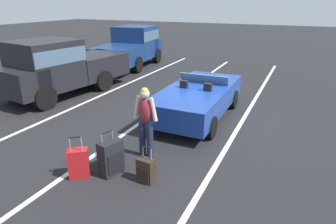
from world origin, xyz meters
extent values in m
plane|color=black|center=(0.00, 0.00, 0.00)|extent=(80.00, 80.00, 0.00)
cube|color=silver|center=(0.00, -1.36, 0.00)|extent=(18.00, 0.12, 0.01)
cube|color=silver|center=(0.00, 1.34, 0.00)|extent=(18.00, 0.12, 0.01)
cube|color=silver|center=(0.00, 4.04, 0.00)|extent=(18.00, 0.12, 0.01)
cube|color=navy|center=(0.00, 0.00, 0.62)|extent=(4.11, 1.78, 0.64)
cube|color=navy|center=(1.43, 0.01, 0.51)|extent=(1.32, 1.68, 0.38)
cube|color=slate|center=(0.51, 0.00, 1.09)|extent=(0.19, 1.55, 0.31)
cube|color=black|center=(-0.21, 0.37, 1.05)|extent=(0.16, 0.22, 0.22)
cube|color=black|center=(-0.20, -0.37, 1.05)|extent=(0.16, 0.22, 0.22)
cylinder|color=black|center=(1.27, 0.82, 0.30)|extent=(0.60, 0.22, 0.60)
cylinder|color=black|center=(1.28, -0.80, 0.30)|extent=(0.60, 0.22, 0.60)
cylinder|color=black|center=(-1.28, 0.80, 0.30)|extent=(0.60, 0.22, 0.60)
cylinder|color=black|center=(-1.27, -0.82, 0.30)|extent=(0.60, 0.22, 0.60)
cube|color=black|center=(-3.76, 0.52, 0.37)|extent=(0.54, 0.41, 0.74)
cube|color=black|center=(-3.80, 0.38, 0.31)|extent=(0.37, 0.13, 0.41)
cylinder|color=gray|center=(-3.61, 0.56, 0.83)|extent=(0.02, 0.02, 0.18)
cylinder|color=gray|center=(-3.87, 0.63, 0.83)|extent=(0.02, 0.02, 0.18)
cylinder|color=black|center=(-3.74, 0.59, 0.92)|extent=(0.26, 0.10, 0.03)
sphere|color=black|center=(-3.57, 0.57, 0.02)|extent=(0.04, 0.04, 0.04)
sphere|color=black|center=(-3.89, 0.67, 0.02)|extent=(0.04, 0.04, 0.04)
cube|color=red|center=(-4.15, 1.04, 0.31)|extent=(0.43, 0.46, 0.62)
cube|color=maroon|center=(-4.04, 1.12, 0.26)|extent=(0.20, 0.27, 0.34)
cylinder|color=gray|center=(-4.26, 1.09, 0.77)|extent=(0.03, 0.03, 0.30)
cylinder|color=gray|center=(-4.13, 0.91, 0.77)|extent=(0.03, 0.03, 0.30)
cylinder|color=black|center=(-4.20, 1.00, 0.92)|extent=(0.15, 0.20, 0.03)
sphere|color=black|center=(-4.30, 1.10, 0.02)|extent=(0.04, 0.04, 0.04)
sphere|color=black|center=(-4.14, 0.87, 0.02)|extent=(0.04, 0.04, 0.04)
cube|color=#2D2319|center=(-3.72, -0.27, 0.25)|extent=(0.24, 0.36, 0.50)
cube|color=black|center=(-3.83, -0.26, 0.21)|extent=(0.05, 0.27, 0.28)
cylinder|color=gray|center=(-3.67, -0.37, 0.62)|extent=(0.02, 0.02, 0.23)
cylinder|color=gray|center=(-3.65, -0.18, 0.62)|extent=(0.02, 0.02, 0.23)
cylinder|color=black|center=(-3.66, -0.27, 0.73)|extent=(0.05, 0.19, 0.03)
sphere|color=black|center=(-3.66, -0.40, 0.02)|extent=(0.04, 0.04, 0.04)
sphere|color=black|center=(-3.63, -0.16, 0.02)|extent=(0.04, 0.04, 0.04)
ellipsoid|color=black|center=(-3.17, 0.96, 0.15)|extent=(0.38, 0.67, 0.30)
torus|color=black|center=(-3.17, 0.96, 0.33)|extent=(0.42, 0.42, 0.02)
cylinder|color=#1E2338|center=(-2.83, 0.32, 0.41)|extent=(0.15, 0.15, 0.82)
cylinder|color=#1E2338|center=(-2.83, 0.12, 0.41)|extent=(0.15, 0.15, 0.82)
ellipsoid|color=maroon|center=(-2.83, 0.22, 1.12)|extent=(0.22, 0.32, 0.60)
sphere|color=beige|center=(-2.83, 0.22, 1.51)|extent=(0.21, 0.21, 0.21)
sphere|color=tan|center=(-2.83, 0.22, 1.56)|extent=(0.18, 0.18, 0.18)
cylinder|color=beige|center=(-2.83, 0.42, 1.19)|extent=(0.09, 0.19, 0.53)
cylinder|color=beige|center=(-2.83, 0.01, 1.19)|extent=(0.09, 0.19, 0.53)
cube|color=black|center=(-1.61, 5.66, 0.85)|extent=(1.35, 2.03, 0.90)
cube|color=black|center=(-0.57, 5.52, 1.25)|extent=(2.34, 2.17, 1.70)
cube|color=slate|center=(-0.57, 5.52, 1.63)|extent=(2.30, 2.19, 0.51)
cube|color=black|center=(1.60, 5.21, 0.85)|extent=(2.64, 2.21, 0.90)
cylinder|color=black|center=(-1.52, 4.74, 0.40)|extent=(0.83, 0.39, 0.80)
cylinder|color=black|center=(-1.27, 6.53, 0.40)|extent=(0.83, 0.39, 0.80)
cylinder|color=black|center=(1.12, 4.37, 0.40)|extent=(0.83, 0.39, 0.80)
cylinder|color=black|center=(1.37, 6.16, 0.40)|extent=(0.83, 0.39, 0.80)
cube|color=navy|center=(7.15, 5.93, 0.85)|extent=(1.29, 2.00, 0.90)
cube|color=navy|center=(6.10, 5.82, 1.25)|extent=(2.29, 2.11, 1.70)
cube|color=slate|center=(6.10, 5.82, 1.63)|extent=(2.25, 2.12, 0.51)
cube|color=navy|center=(3.92, 5.59, 0.85)|extent=(2.59, 2.14, 0.90)
cylinder|color=black|center=(6.83, 6.81, 0.40)|extent=(0.82, 0.36, 0.80)
cylinder|color=black|center=(7.02, 5.01, 0.40)|extent=(0.82, 0.36, 0.80)
cylinder|color=black|center=(4.18, 6.53, 0.40)|extent=(0.82, 0.36, 0.80)
cylinder|color=black|center=(4.37, 4.73, 0.40)|extent=(0.82, 0.36, 0.80)
camera|label=1|loc=(-7.99, -2.75, 3.36)|focal=31.07mm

